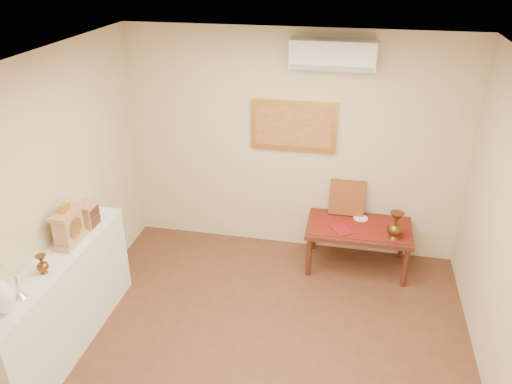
% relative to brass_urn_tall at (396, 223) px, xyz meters
% --- Properties ---
extents(floor, '(4.50, 4.50, 0.00)m').
position_rel_brass_urn_tall_xyz_m(floor, '(-1.23, -1.69, -0.76)').
color(floor, brown).
rests_on(floor, ground).
extents(ceiling, '(4.50, 4.50, 0.00)m').
position_rel_brass_urn_tall_xyz_m(ceiling, '(-1.23, -1.69, 1.94)').
color(ceiling, silver).
rests_on(ceiling, ground).
extents(wall_back, '(4.00, 0.02, 2.70)m').
position_rel_brass_urn_tall_xyz_m(wall_back, '(-1.23, 0.56, 0.59)').
color(wall_back, beige).
rests_on(wall_back, ground).
extents(wall_left, '(0.02, 4.50, 2.70)m').
position_rel_brass_urn_tall_xyz_m(wall_left, '(-3.23, -1.69, 0.59)').
color(wall_left, beige).
rests_on(wall_left, ground).
extents(candlestick, '(0.11, 0.11, 0.23)m').
position_rel_brass_urn_tall_xyz_m(candlestick, '(-3.03, -2.20, 0.34)').
color(candlestick, silver).
rests_on(candlestick, display_ledge).
extents(brass_urn_small, '(0.10, 0.10, 0.23)m').
position_rel_brass_urn_tall_xyz_m(brass_urn_small, '(-3.03, -1.87, 0.34)').
color(brass_urn_small, brown).
rests_on(brass_urn_small, display_ledge).
extents(table_cloth, '(1.14, 0.59, 0.01)m').
position_rel_brass_urn_tall_xyz_m(table_cloth, '(-0.38, 0.19, -0.20)').
color(table_cloth, maroon).
rests_on(table_cloth, low_table).
extents(brass_urn_tall, '(0.18, 0.18, 0.39)m').
position_rel_brass_urn_tall_xyz_m(brass_urn_tall, '(0.00, 0.00, 0.00)').
color(brass_urn_tall, brown).
rests_on(brass_urn_tall, table_cloth).
extents(plate, '(0.17, 0.17, 0.01)m').
position_rel_brass_urn_tall_xyz_m(plate, '(-0.37, 0.37, -0.19)').
color(plate, white).
rests_on(plate, table_cloth).
extents(menu, '(0.28, 0.31, 0.01)m').
position_rel_brass_urn_tall_xyz_m(menu, '(-0.58, 0.06, -0.19)').
color(menu, maroon).
rests_on(menu, table_cloth).
extents(cushion, '(0.42, 0.18, 0.43)m').
position_rel_brass_urn_tall_xyz_m(cushion, '(-0.55, 0.48, 0.01)').
color(cushion, maroon).
rests_on(cushion, table_cloth).
extents(display_ledge, '(0.37, 2.02, 0.98)m').
position_rel_brass_urn_tall_xyz_m(display_ledge, '(-3.06, -1.69, -0.26)').
color(display_ledge, white).
rests_on(display_ledge, floor).
extents(mantel_clock, '(0.17, 0.36, 0.41)m').
position_rel_brass_urn_tall_xyz_m(mantel_clock, '(-3.05, -1.39, 0.40)').
color(mantel_clock, tan).
rests_on(mantel_clock, display_ledge).
extents(wooden_chest, '(0.16, 0.21, 0.24)m').
position_rel_brass_urn_tall_xyz_m(wooden_chest, '(-3.03, -1.07, 0.35)').
color(wooden_chest, tan).
rests_on(wooden_chest, display_ledge).
extents(low_table, '(1.20, 0.70, 0.55)m').
position_rel_brass_urn_tall_xyz_m(low_table, '(-0.38, 0.19, -0.27)').
color(low_table, '#4D1F17').
rests_on(low_table, floor).
extents(painting, '(1.00, 0.06, 0.60)m').
position_rel_brass_urn_tall_xyz_m(painting, '(-1.23, 0.54, 0.84)').
color(painting, gold).
rests_on(painting, wall_back).
extents(ac_unit, '(0.90, 0.25, 0.30)m').
position_rel_brass_urn_tall_xyz_m(ac_unit, '(-0.83, 0.43, 1.69)').
color(ac_unit, white).
rests_on(ac_unit, wall_back).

